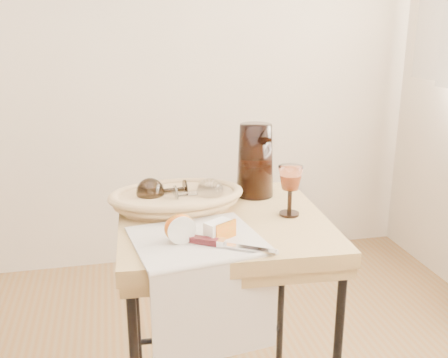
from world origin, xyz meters
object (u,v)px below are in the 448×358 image
object	(u,v)px
wine_goblet	(290,191)
apple_half	(179,228)
tea_towel	(197,240)
bread_basket	(177,200)
goblet_lying_b	(195,193)
pitcher	(255,160)
goblet_lying_a	(165,191)
table_knife	(225,243)
side_table	(223,330)

from	to	relation	value
wine_goblet	apple_half	xyz separation A→B (m)	(-0.34, -0.13, -0.03)
tea_towel	bread_basket	world-z (taller)	bread_basket
goblet_lying_b	pitcher	xyz separation A→B (m)	(0.21, 0.09, 0.06)
apple_half	goblet_lying_a	bearing A→B (deg)	81.57
bread_basket	goblet_lying_a	world-z (taller)	goblet_lying_a
goblet_lying_a	goblet_lying_b	world-z (taller)	goblet_lying_a
bread_basket	pitcher	size ratio (longest dim) A/B	1.31
goblet_lying_a	apple_half	bearing A→B (deg)	86.87
apple_half	pitcher	bearing A→B (deg)	38.59
bread_basket	goblet_lying_b	size ratio (longest dim) A/B	2.69
pitcher	table_knife	size ratio (longest dim) A/B	1.15
bread_basket	table_knife	bearing A→B (deg)	-79.37
wine_goblet	apple_half	world-z (taller)	wine_goblet
goblet_lying_b	table_knife	world-z (taller)	goblet_lying_b
goblet_lying_a	pitcher	distance (m)	0.30
wine_goblet	table_knife	bearing A→B (deg)	-141.38
side_table	wine_goblet	size ratio (longest dim) A/B	5.02
goblet_lying_b	table_knife	bearing A→B (deg)	-90.10
goblet_lying_a	side_table	bearing A→B (deg)	138.60
goblet_lying_b	table_knife	size ratio (longest dim) A/B	0.56
side_table	apple_half	size ratio (longest dim) A/B	9.51
pitcher	apple_half	distance (m)	0.44
tea_towel	goblet_lying_a	distance (m)	0.27
tea_towel	wine_goblet	world-z (taller)	wine_goblet
tea_towel	pitcher	distance (m)	0.42
goblet_lying_a	pitcher	bearing A→B (deg)	-173.37
pitcher	apple_half	bearing A→B (deg)	-111.42
pitcher	bread_basket	bearing A→B (deg)	-144.12
wine_goblet	apple_half	distance (m)	0.36
side_table	goblet_lying_b	size ratio (longest dim) A/B	5.65
wine_goblet	goblet_lying_a	bearing A→B (deg)	157.95
bread_basket	apple_half	distance (m)	0.25
bread_basket	goblet_lying_a	bearing A→B (deg)	150.00
side_table	pitcher	bearing A→B (deg)	49.82
goblet_lying_a	bread_basket	bearing A→B (deg)	149.15
bread_basket	table_knife	xyz separation A→B (m)	(0.08, -0.31, -0.01)
goblet_lying_a	wine_goblet	bearing A→B (deg)	153.66
side_table	apple_half	distance (m)	0.46
goblet_lying_b	table_knife	xyz separation A→B (m)	(0.02, -0.29, -0.04)
tea_towel	table_knife	distance (m)	0.09
side_table	wine_goblet	xyz separation A→B (m)	(0.19, -0.03, 0.45)
pitcher	table_knife	xyz separation A→B (m)	(-0.18, -0.38, -0.10)
bread_basket	apple_half	world-z (taller)	apple_half
goblet_lying_a	wine_goblet	distance (m)	0.37
wine_goblet	side_table	bearing A→B (deg)	172.51
bread_basket	table_knife	distance (m)	0.32
wine_goblet	table_knife	world-z (taller)	wine_goblet
pitcher	wine_goblet	distance (m)	0.20
goblet_lying_a	table_knife	size ratio (longest dim) A/B	0.58
goblet_lying_a	apple_half	distance (m)	0.26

